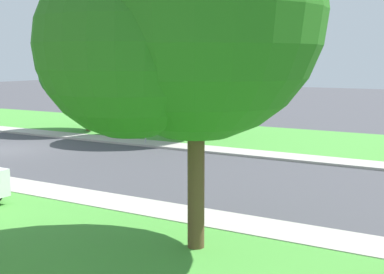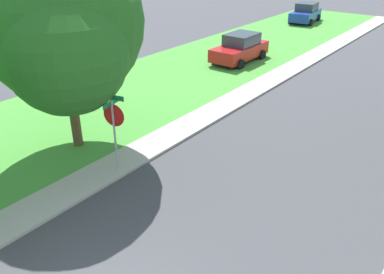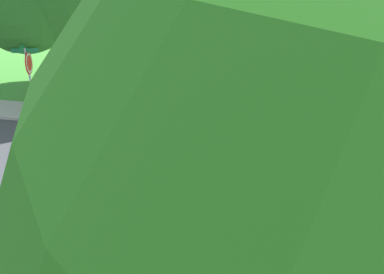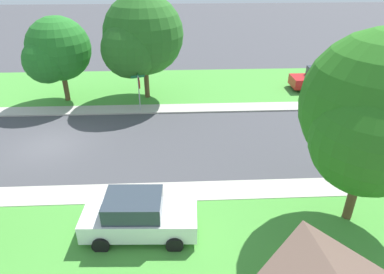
% 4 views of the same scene
% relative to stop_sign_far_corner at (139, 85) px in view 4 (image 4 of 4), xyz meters
% --- Properties ---
extents(ground_plane, '(120.00, 120.00, 0.00)m').
position_rel_stop_sign_far_corner_xyz_m(ground_plane, '(4.43, -4.81, -1.89)').
color(ground_plane, '#424247').
extents(sidewalk_east, '(1.40, 56.00, 0.10)m').
position_rel_stop_sign_far_corner_xyz_m(sidewalk_east, '(9.13, 7.19, -1.84)').
color(sidewalk_east, '#ADA89E').
rests_on(sidewalk_east, ground).
extents(lawn_east, '(8.00, 56.00, 0.08)m').
position_rel_stop_sign_far_corner_xyz_m(lawn_east, '(13.83, 7.19, -1.85)').
color(lawn_east, '#479338').
rests_on(lawn_east, ground).
extents(sidewalk_west, '(1.40, 56.00, 0.10)m').
position_rel_stop_sign_far_corner_xyz_m(sidewalk_west, '(-0.27, 7.19, -1.84)').
color(sidewalk_west, '#ADA89E').
rests_on(sidewalk_west, ground).
extents(lawn_west, '(8.00, 56.00, 0.08)m').
position_rel_stop_sign_far_corner_xyz_m(lawn_west, '(-4.97, 7.19, -1.85)').
color(lawn_west, '#479338').
rests_on(lawn_west, ground).
extents(stop_sign_far_corner, '(0.90, 0.90, 2.77)m').
position_rel_stop_sign_far_corner_xyz_m(stop_sign_far_corner, '(0.00, 0.00, 0.00)').
color(stop_sign_far_corner, '#9E9EA3').
rests_on(stop_sign_far_corner, ground).
extents(car_red_near_corner, '(2.04, 4.30, 1.76)m').
position_rel_stop_sign_far_corner_xyz_m(car_red_near_corner, '(-3.56, 13.71, -1.01)').
color(car_red_near_corner, red).
rests_on(car_red_near_corner, ground).
extents(car_white_across_road, '(2.18, 4.37, 1.76)m').
position_rel_stop_sign_far_corner_xyz_m(car_white_across_road, '(11.59, 0.92, -1.01)').
color(car_white_across_road, white).
rests_on(car_white_across_road, ground).
extents(tree_sidewalk_far, '(5.64, 5.25, 7.64)m').
position_rel_stop_sign_far_corner_xyz_m(tree_sidewalk_far, '(11.44, 9.13, 2.96)').
color(tree_sidewalk_far, brown).
rests_on(tree_sidewalk_far, ground).
extents(tree_corner_large, '(4.66, 4.33, 6.00)m').
position_rel_stop_sign_far_corner_xyz_m(tree_corner_large, '(-1.93, -5.66, 1.80)').
color(tree_corner_large, brown).
rests_on(tree_corner_large, ground).
extents(tree_across_right, '(5.93, 5.51, 7.41)m').
position_rel_stop_sign_far_corner_xyz_m(tree_across_right, '(-2.19, 0.08, 2.59)').
color(tree_across_right, brown).
rests_on(tree_across_right, ground).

